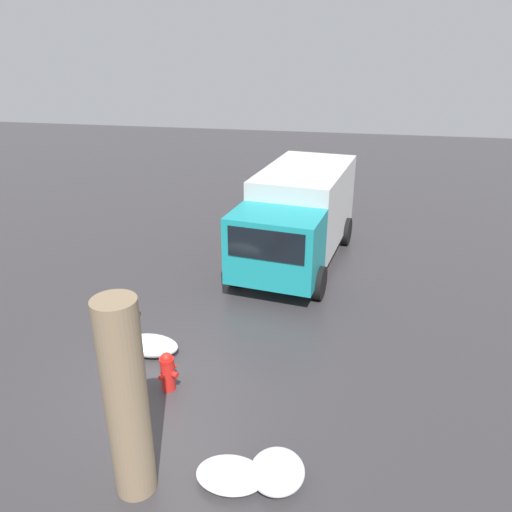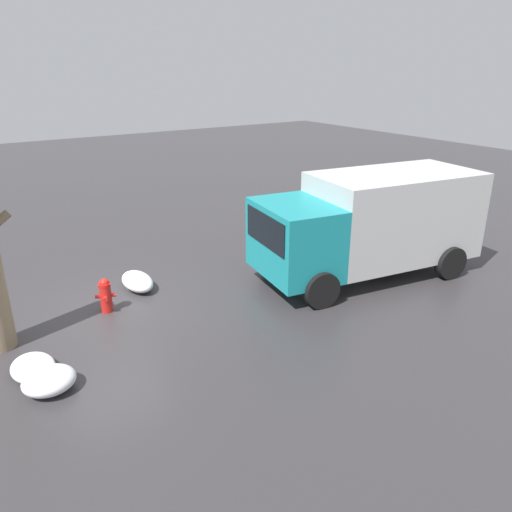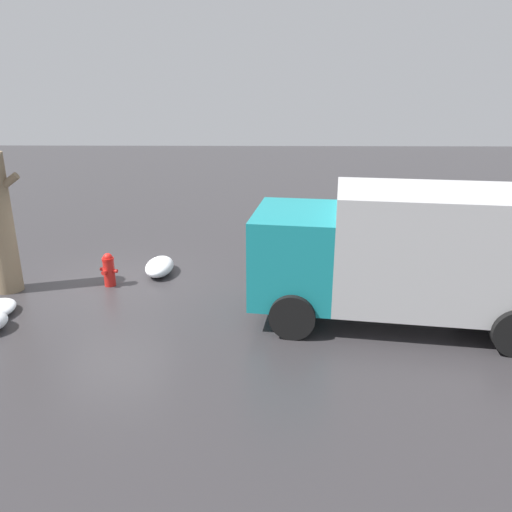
{
  "view_description": "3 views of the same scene",
  "coord_description": "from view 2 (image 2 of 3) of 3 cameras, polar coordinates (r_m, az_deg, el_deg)",
  "views": [
    {
      "loc": [
        -7.51,
        -3.21,
        6.36
      ],
      "look_at": [
        3.65,
        -1.05,
        1.39
      ],
      "focal_mm": 35.0,
      "sensor_mm": 36.0,
      "label": 1
    },
    {
      "loc": [
        -2.86,
        -10.66,
        5.46
      ],
      "look_at": [
        3.25,
        -1.43,
        1.16
      ],
      "focal_mm": 35.0,
      "sensor_mm": 36.0,
      "label": 2
    },
    {
      "loc": [
        3.78,
        -11.32,
        4.66
      ],
      "look_at": [
        3.6,
        -0.77,
        1.05
      ],
      "focal_mm": 35.0,
      "sensor_mm": 36.0,
      "label": 3
    }
  ],
  "objects": [
    {
      "name": "fire_hydrant",
      "position": [
        12.13,
        -16.82,
        -4.27
      ],
      "size": [
        0.48,
        0.38,
        0.83
      ],
      "rotation": [
        0.0,
        0.0,
        4.38
      ],
      "color": "red",
      "rests_on": "ground_plane"
    },
    {
      "name": "ground_plane",
      "position": [
        12.31,
        -16.61,
        -6.06
      ],
      "size": [
        60.0,
        60.0,
        0.0
      ],
      "primitive_type": "plane",
      "color": "#333033"
    },
    {
      "name": "delivery_truck",
      "position": [
        13.68,
        13.11,
        3.9
      ],
      "size": [
        6.35,
        3.34,
        2.76
      ],
      "rotation": [
        0.0,
        0.0,
        1.42
      ],
      "color": "teal",
      "rests_on": "ground_plane"
    },
    {
      "name": "snow_pile_by_hydrant",
      "position": [
        10.44,
        -24.13,
        -11.54
      ],
      "size": [
        0.78,
        1.09,
        0.27
      ],
      "color": "white",
      "rests_on": "ground_plane"
    },
    {
      "name": "snow_pile_curbside",
      "position": [
        13.21,
        -13.4,
        -2.83
      ],
      "size": [
        0.7,
        1.26,
        0.41
      ],
      "color": "white",
      "rests_on": "ground_plane"
    },
    {
      "name": "snow_pile_by_tree",
      "position": [
        9.81,
        -22.57,
        -13.0
      ],
      "size": [
        0.93,
        0.86,
        0.42
      ],
      "color": "white",
      "rests_on": "ground_plane"
    }
  ]
}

